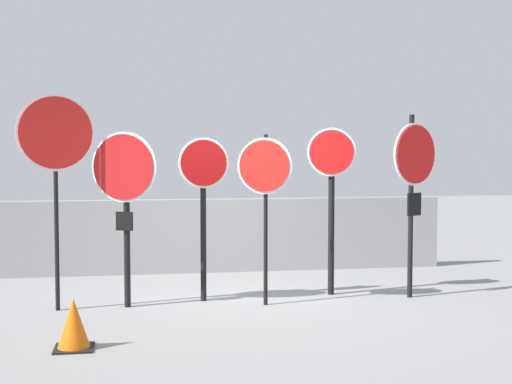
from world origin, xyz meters
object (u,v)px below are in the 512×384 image
at_px(stop_sign_4, 331,181).
at_px(stop_sign_5, 414,170).
at_px(stop_sign_3, 265,177).
at_px(traffic_cone_0, 74,324).
at_px(stop_sign_2, 203,187).
at_px(stop_sign_0, 56,145).
at_px(stop_sign_1, 124,184).

xyz_separation_m(stop_sign_4, stop_sign_5, (1.06, -0.37, 0.15)).
bearing_deg(stop_sign_3, traffic_cone_0, -117.71).
distance_m(stop_sign_3, stop_sign_4, 1.16).
xyz_separation_m(stop_sign_2, stop_sign_5, (2.85, -0.23, 0.22)).
bearing_deg(stop_sign_3, stop_sign_5, 29.96).
bearing_deg(stop_sign_2, stop_sign_5, -6.37).
xyz_separation_m(stop_sign_2, stop_sign_4, (1.79, 0.13, 0.07)).
xyz_separation_m(stop_sign_3, traffic_cone_0, (-2.27, -1.68, -1.42)).
xyz_separation_m(stop_sign_0, stop_sign_3, (2.62, -0.11, -0.41)).
xyz_separation_m(stop_sign_1, traffic_cone_0, (-0.49, -1.84, -1.33)).
xyz_separation_m(stop_sign_0, stop_sign_4, (3.65, 0.41, -0.48)).
height_order(stop_sign_1, traffic_cone_0, stop_sign_1).
height_order(stop_sign_0, stop_sign_3, stop_sign_0).
relative_size(stop_sign_2, stop_sign_5, 0.87).
relative_size(stop_sign_3, stop_sign_4, 0.96).
xyz_separation_m(stop_sign_1, stop_sign_2, (1.03, 0.23, -0.06)).
height_order(stop_sign_1, stop_sign_3, stop_sign_1).
height_order(stop_sign_3, traffic_cone_0, stop_sign_3).
bearing_deg(stop_sign_2, traffic_cone_0, -127.89).
bearing_deg(stop_sign_5, stop_sign_0, 150.92).
bearing_deg(stop_sign_3, stop_sign_1, -159.36).
xyz_separation_m(stop_sign_1, stop_sign_4, (2.82, 0.36, 0.01)).
height_order(stop_sign_0, stop_sign_5, stop_sign_0).
bearing_deg(stop_sign_3, stop_sign_2, 178.72).
relative_size(stop_sign_3, traffic_cone_0, 4.27).
bearing_deg(stop_sign_2, stop_sign_0, -173.09).
bearing_deg(stop_sign_4, traffic_cone_0, -128.02).
distance_m(stop_sign_1, stop_sign_4, 2.84).
distance_m(stop_sign_0, traffic_cone_0, 2.58).
distance_m(stop_sign_1, stop_sign_3, 1.79).
relative_size(stop_sign_5, traffic_cone_0, 4.80).
relative_size(stop_sign_1, stop_sign_2, 1.03).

